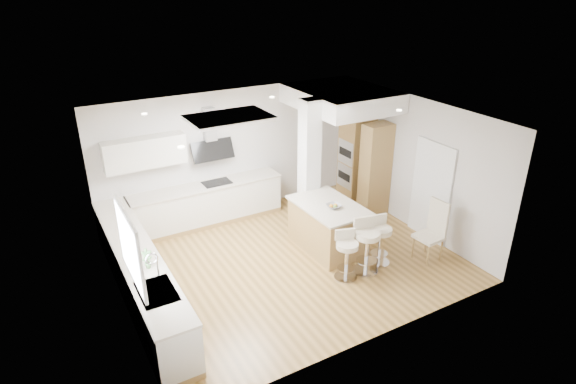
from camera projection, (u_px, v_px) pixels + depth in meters
ground at (288, 261)px, 9.19m from camera, size 6.00×6.00×0.00m
ceiling at (288, 261)px, 9.19m from camera, size 6.00×5.00×0.02m
wall_back at (231, 153)px, 10.58m from camera, size 6.00×0.04×2.80m
wall_left at (115, 235)px, 7.26m from camera, size 0.04×5.00×2.80m
wall_right at (413, 164)px, 9.96m from camera, size 0.04×5.00×2.80m
skylight at (230, 118)px, 8.16m from camera, size 4.10×2.10×0.06m
window_left at (129, 244)px, 6.45m from camera, size 0.06×1.28×1.07m
doorway_right at (431, 192)px, 9.64m from camera, size 0.05×1.00×2.10m
counter_left at (139, 274)px, 7.97m from camera, size 0.63×4.50×1.35m
counter_back at (199, 195)px, 10.25m from camera, size 3.62×0.63×2.50m
pillar at (309, 167)px, 9.83m from camera, size 0.35×0.35×2.80m
soffit at (341, 98)px, 10.16m from camera, size 1.78×2.20×0.40m
oven_column at (363, 164)px, 10.93m from camera, size 0.63×1.21×2.10m
peninsula at (328, 226)px, 9.45m from camera, size 1.07×1.58×1.02m
bar_stool_a at (346, 253)px, 8.47m from camera, size 0.52×0.52×0.92m
bar_stool_b at (367, 243)px, 8.63m from camera, size 0.56×0.56×1.05m
bar_stool_c at (380, 238)px, 8.92m from camera, size 0.50×0.50×0.95m
dining_chair at (433, 228)px, 9.04m from camera, size 0.50×0.50×1.19m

